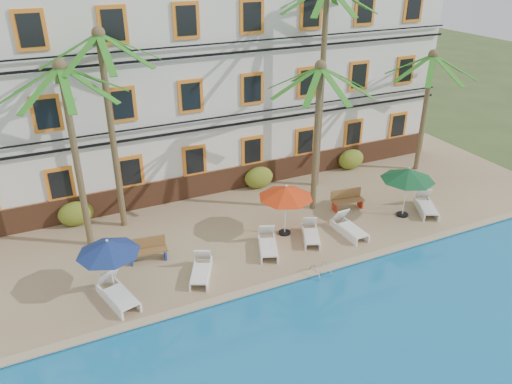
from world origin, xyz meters
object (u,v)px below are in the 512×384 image
umbrella_green (408,175)px  lounger_e (349,227)px  bench_right (347,199)px  umbrella_red (286,192)px  palm_d (323,64)px  lounger_a (117,293)px  pool_ladder (320,273)px  lounger_b (201,270)px  palm_b (108,106)px  lounger_d (311,234)px  bench_left (147,249)px  palm_c (318,116)px  umbrella_blue (108,248)px  lounger_c (268,244)px  lounger_f (426,205)px  palm_e (427,93)px  palm_a (71,131)px

umbrella_green → lounger_e: 3.59m
umbrella_green → bench_right: 2.96m
umbrella_red → bench_right: umbrella_red is taller
palm_d → lounger_a: size_ratio=4.50×
pool_ladder → lounger_b: bearing=157.5°
palm_b → lounger_e: palm_b is taller
palm_b → lounger_a: bearing=-104.1°
palm_d → umbrella_green: (1.89, -4.43, -4.11)m
palm_b → lounger_d: 9.61m
palm_b → lounger_a: (-1.29, -5.12, -5.05)m
lounger_a → bench_left: lounger_a is taller
bench_left → lounger_a: bearing=-127.9°
palm_c → bench_right: 4.30m
pool_ladder → lounger_a: bearing=167.6°
bench_left → palm_c: bearing=6.7°
umbrella_blue → lounger_c: 6.30m
palm_c → pool_ladder: bearing=-117.6°
umbrella_green → lounger_f: (1.23, -0.13, -1.73)m
palm_d → lounger_a: bearing=-155.3°
lounger_a → pool_ladder: bearing=-12.4°
palm_e → lounger_b: (-13.95, -4.36, -3.94)m
umbrella_blue → palm_a: bearing=94.3°
lounger_d → bench_left: size_ratio=1.20×
lounger_d → palm_e: bearing=23.2°
palm_d → lounger_f: size_ratio=4.78×
palm_c → umbrella_green: 4.74m
umbrella_blue → lounger_f: bearing=-0.2°
palm_e → lounger_a: bearing=-165.3°
palm_a → palm_c: size_ratio=1.10×
umbrella_blue → bench_left: umbrella_blue is taller
umbrella_green → lounger_c: (-6.82, 0.00, -1.74)m
lounger_b → lounger_f: 11.05m
umbrella_blue → lounger_c: (6.10, 0.10, -1.56)m
palm_d → umbrella_blue: (-11.04, -4.52, -4.29)m
palm_d → lounger_c: 8.84m
palm_d → bench_left: palm_d is taller
umbrella_blue → lounger_e: bearing=-1.0°
umbrella_blue → palm_c: bearing=14.3°
umbrella_green → lounger_f: size_ratio=1.17×
palm_b → palm_a: bearing=-148.2°
umbrella_blue → bench_left: size_ratio=1.41×
umbrella_blue → lounger_c: umbrella_blue is taller
palm_b → pool_ladder: bearing=-48.6°
palm_b → palm_d: (9.73, -0.06, 0.78)m
lounger_d → lounger_e: bearing=-9.0°
palm_c → lounger_a: palm_c is taller
palm_e → pool_ladder: bearing=-148.4°
lounger_b → lounger_e: (6.69, 0.25, 0.01)m
umbrella_green → lounger_a: umbrella_green is taller
palm_a → lounger_c: (6.37, -3.51, -4.58)m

